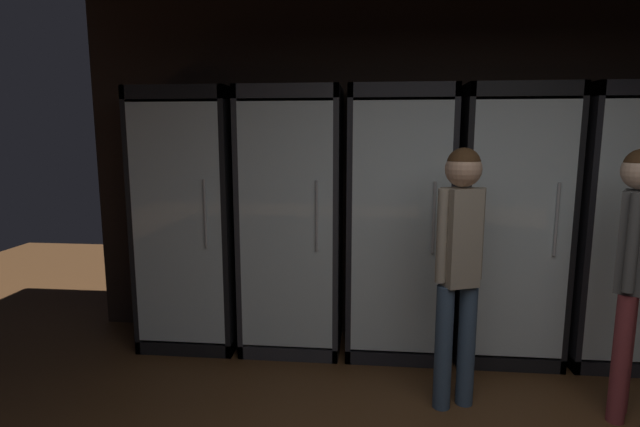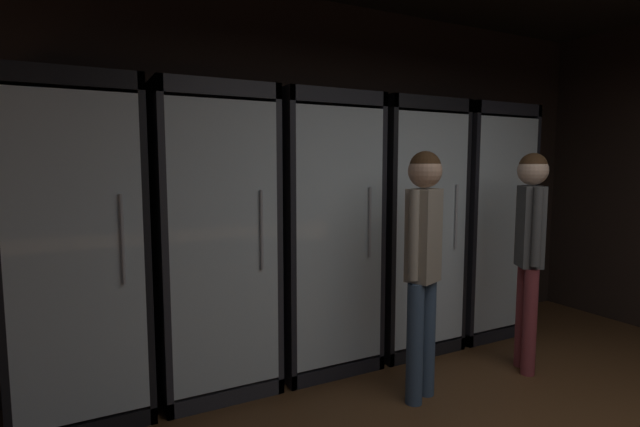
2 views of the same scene
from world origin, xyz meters
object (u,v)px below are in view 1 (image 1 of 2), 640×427
cooler_far_left (193,221)px  shopper_near (460,252)px  cooler_right (506,227)px  cooler_center (397,225)px  cooler_far_right (620,229)px  shopper_far (633,252)px  cooler_left (293,222)px

cooler_far_left → shopper_near: bearing=-22.9°
cooler_far_left → cooler_right: same height
cooler_center → shopper_near: (0.32, -0.82, -0.01)m
cooler_far_right → shopper_near: (-1.30, -0.82, -0.01)m
cooler_center → shopper_far: bearing=-33.1°
cooler_far_left → shopper_near: cooler_far_left is taller
shopper_far → shopper_near: bearing=179.0°
cooler_left → shopper_far: (2.10, -0.84, 0.02)m
cooler_left → shopper_near: size_ratio=1.26×
cooler_center → cooler_far_right: (1.62, -0.00, 0.00)m
shopper_near → shopper_far: 0.97m
cooler_center → shopper_far: size_ratio=1.27×
cooler_center → shopper_far: 1.54m
cooler_far_left → cooler_far_right: 3.25m
cooler_far_left → cooler_center: same height
cooler_far_right → shopper_far: 0.90m
cooler_far_left → cooler_right: 2.44m
cooler_right → cooler_far_left: bearing=179.9°
cooler_right → shopper_far: bearing=-60.3°
cooler_far_left → shopper_far: size_ratio=1.27×
shopper_far → cooler_far_left: bearing=163.9°
cooler_center → cooler_right: 0.81m
cooler_far_left → cooler_center: 1.62m
cooler_left → cooler_center: (0.81, 0.00, -0.00)m
cooler_center → shopper_far: cooler_center is taller
cooler_far_right → shopper_near: size_ratio=1.26×
cooler_center → shopper_near: 0.88m
cooler_far_left → cooler_center: (1.62, -0.00, 0.00)m
cooler_right → shopper_near: 0.96m
cooler_left → cooler_far_right: same height
shopper_near → shopper_far: shopper_near is taller
cooler_far_right → shopper_near: 1.54m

